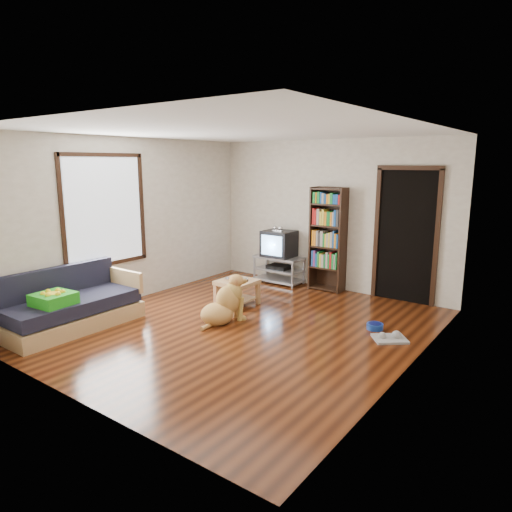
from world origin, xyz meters
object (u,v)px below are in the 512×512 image
Objects in this scene: laptop at (236,280)px; coffee_table at (237,288)px; grey_rag at (390,339)px; crt_tv at (280,243)px; dog at (225,305)px; green_cushion at (54,299)px; tv_stand at (279,268)px; dog_bowl at (375,326)px; bookshelf at (328,234)px; sofa at (72,308)px.

coffee_table is at bearing 61.63° from laptop.
grey_rag is (2.47, 0.04, -0.40)m from laptop.
dog is (0.57, -2.27, -0.49)m from crt_tv.
green_cushion is 4.33m from grey_rag.
tv_stand is 0.47m from crt_tv.
crt_tv is at bearing 151.59° from dog_bowl.
dog_bowl is at bearing -28.41° from crt_tv.
coffee_table is (0.23, -1.55, -0.46)m from crt_tv.
tv_stand is at bearing -90.00° from crt_tv.
crt_tv reaches higher than coffee_table.
dog_bowl is (3.25, 2.67, -0.46)m from green_cushion.
tv_stand is at bearing -174.37° from bookshelf.
tv_stand reaches higher than laptop.
dog is (0.35, -0.69, -0.16)m from laptop.
laptop is at bearing -172.52° from dog_bowl.
dog is at bearing -75.80° from crt_tv.
sofa is 3.27× the size of coffee_table.
crt_tv is (-0.23, 1.58, 0.33)m from laptop.
dog_bowl is 2.22m from bookshelf.
dog is at bearing 41.73° from sofa.
grey_rag is 0.22× the size of bookshelf.
sofa reaches higher than tv_stand.
dog_bowl is at bearing 34.88° from sofa.
laptop is (1.08, 2.38, -0.08)m from green_cushion.
sofa reaches higher than coffee_table.
dog is at bearing -151.99° from dog_bowl.
green_cushion is 4.23m from dog_bowl.
bookshelf reaches higher than dog.
grey_rag is 0.69× the size of crt_tv.
dog reaches higher than green_cushion.
tv_stand is at bearing 69.91° from laptop.
green_cushion is 2.23m from dog.
green_cushion is 2.65m from coffee_table.
green_cushion is 0.50× the size of tv_stand.
dog_bowl is 2.20m from coffee_table.
green_cushion is 4.45m from bookshelf.
coffee_table is (1.20, 2.10, 0.02)m from sofa.
tv_stand is 1.55× the size of crt_tv.
bookshelf is at bearing 38.06° from laptop.
laptop is 1.62× the size of dog_bowl.
tv_stand is 0.50× the size of bookshelf.
bookshelf is 3.27× the size of coffee_table.
dog reaches higher than coffee_table.
dog_bowl is 0.39m from grey_rag.
crt_tv reaches higher than laptop.
sofa is at bearing 106.41° from green_cushion.
green_cushion is at bearing -129.99° from dog.
dog_bowl is at bearing 140.19° from grey_rag.
dog is (1.55, 1.38, -0.01)m from sofa.
crt_tv is 0.32× the size of sofa.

